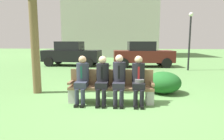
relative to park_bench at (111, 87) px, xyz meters
The scene contains 11 objects.
ground_plane 0.52m from the park_bench, 10.07° to the left, with size 80.00×80.00×0.00m, color #5B8C4B.
park_bench is the anchor object (origin of this frame).
seated_man_leftmost 0.84m from the park_bench, behind, with size 0.34×0.72×1.29m.
seated_man_centerleft 0.38m from the park_bench, 149.81° to the right, with size 0.34×0.72×1.28m.
seated_man_centerright 0.40m from the park_bench, 29.46° to the right, with size 0.34×0.72×1.32m.
seated_man_rightmost 0.81m from the park_bench, 10.35° to the right, with size 0.34×0.72×1.30m.
shrub_near_bench 1.95m from the park_bench, 33.56° to the left, with size 1.13×1.03×0.70m, color #1E5C22.
parked_car_near 8.74m from the park_bench, 113.16° to the left, with size 4.00×1.93×1.68m.
parked_car_far 7.99m from the park_bench, 79.53° to the left, with size 4.04×2.05×1.68m.
street_lamp 7.70m from the park_bench, 57.98° to the left, with size 0.24×0.24×3.31m.
building_backdrop 19.77m from the park_bench, 94.34° to the left, with size 10.71×8.51×9.96m.
Camera 1 is at (0.17, -5.29, 1.67)m, focal length 31.23 mm.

